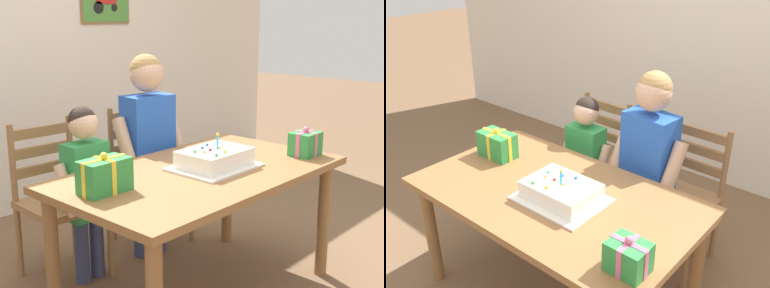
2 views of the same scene
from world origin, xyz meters
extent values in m
cube|color=silver|center=(0.00, 1.95, 1.30)|extent=(6.40, 0.08, 2.60)
cube|color=olive|center=(0.93, 1.90, 1.64)|extent=(0.51, 0.02, 0.39)
cube|color=#4C8E3D|center=(0.93, 1.89, 1.64)|extent=(0.48, 0.01, 0.36)
cylinder|color=black|center=(0.85, 1.88, 1.58)|extent=(0.10, 0.01, 0.10)
cylinder|color=black|center=(1.02, 1.88, 1.58)|extent=(0.06, 0.01, 0.06)
cube|color=olive|center=(0.00, 0.00, 0.71)|extent=(1.53, 0.88, 0.04)
cylinder|color=olive|center=(0.68, -0.36, 0.34)|extent=(0.07, 0.07, 0.69)
cylinder|color=olive|center=(-0.68, 0.36, 0.34)|extent=(0.07, 0.07, 0.69)
cylinder|color=olive|center=(0.68, 0.36, 0.34)|extent=(0.07, 0.07, 0.69)
cube|color=white|center=(0.08, -0.03, 0.73)|extent=(0.44, 0.34, 0.01)
cube|color=white|center=(0.08, -0.03, 0.78)|extent=(0.36, 0.26, 0.09)
cylinder|color=#33ADE5|center=(0.09, -0.04, 0.86)|extent=(0.01, 0.01, 0.07)
sphere|color=yellow|center=(0.09, -0.04, 0.91)|extent=(0.02, 0.02, 0.02)
sphere|color=yellow|center=(0.10, -0.04, 0.84)|extent=(0.02, 0.02, 0.02)
sphere|color=yellow|center=(0.06, -0.12, 0.84)|extent=(0.02, 0.02, 0.02)
sphere|color=blue|center=(0.04, 0.02, 0.84)|extent=(0.02, 0.02, 0.02)
sphere|color=blue|center=(0.11, 0.05, 0.84)|extent=(0.02, 0.02, 0.02)
sphere|color=green|center=(-0.04, 0.00, 0.84)|extent=(0.02, 0.02, 0.02)
sphere|color=red|center=(0.04, -0.04, 0.84)|extent=(0.02, 0.02, 0.02)
sphere|color=orange|center=(-0.02, -0.04, 0.84)|extent=(0.01, 0.01, 0.01)
sphere|color=green|center=(-0.03, -0.13, 0.84)|extent=(0.02, 0.02, 0.02)
cube|color=#2D8E42|center=(-0.55, 0.09, 0.80)|extent=(0.23, 0.13, 0.15)
cube|color=yellow|center=(-0.55, 0.09, 0.80)|extent=(0.24, 0.02, 0.16)
cube|color=yellow|center=(-0.55, 0.09, 0.80)|extent=(0.02, 0.14, 0.16)
sphere|color=yellow|center=(-0.55, 0.09, 0.90)|extent=(0.04, 0.04, 0.04)
cube|color=#2D8E42|center=(0.63, -0.25, 0.79)|extent=(0.17, 0.13, 0.13)
cube|color=#DB668E|center=(0.63, -0.25, 0.79)|extent=(0.17, 0.02, 0.14)
cube|color=#DB668E|center=(0.63, -0.25, 0.79)|extent=(0.02, 0.14, 0.14)
sphere|color=#DB668E|center=(0.63, -0.25, 0.88)|extent=(0.04, 0.04, 0.04)
cube|color=#996B42|center=(-0.36, 0.75, 0.45)|extent=(0.43, 0.43, 0.04)
cylinder|color=#996B42|center=(-0.17, 0.55, 0.21)|extent=(0.04, 0.04, 0.43)
cylinder|color=#996B42|center=(-0.55, 0.56, 0.21)|extent=(0.04, 0.04, 0.43)
cylinder|color=#996B42|center=(-0.16, 0.93, 0.21)|extent=(0.04, 0.04, 0.43)
cylinder|color=#996B42|center=(-0.54, 0.94, 0.21)|extent=(0.04, 0.04, 0.43)
cylinder|color=#996B42|center=(-0.16, 0.93, 0.70)|extent=(0.04, 0.04, 0.45)
cylinder|color=#996B42|center=(-0.54, 0.94, 0.70)|extent=(0.04, 0.04, 0.45)
cube|color=#996B42|center=(-0.35, 0.94, 0.63)|extent=(0.36, 0.04, 0.06)
cube|color=#996B42|center=(-0.35, 0.94, 0.74)|extent=(0.36, 0.04, 0.06)
cube|color=#996B42|center=(-0.35, 0.94, 0.85)|extent=(0.36, 0.04, 0.06)
cube|color=#996B42|center=(0.36, 0.75, 0.45)|extent=(0.43, 0.43, 0.04)
cylinder|color=#996B42|center=(0.54, 0.55, 0.21)|extent=(0.04, 0.04, 0.43)
cylinder|color=#996B42|center=(0.16, 0.56, 0.21)|extent=(0.04, 0.04, 0.43)
cylinder|color=#996B42|center=(0.55, 0.93, 0.21)|extent=(0.04, 0.04, 0.43)
cylinder|color=#996B42|center=(0.17, 0.94, 0.21)|extent=(0.04, 0.04, 0.43)
cylinder|color=#996B42|center=(0.55, 0.93, 0.70)|extent=(0.04, 0.04, 0.45)
cylinder|color=#996B42|center=(0.17, 0.94, 0.70)|extent=(0.04, 0.04, 0.45)
cube|color=#996B42|center=(0.36, 0.94, 0.63)|extent=(0.36, 0.04, 0.06)
cube|color=#996B42|center=(0.36, 0.94, 0.74)|extent=(0.36, 0.04, 0.06)
cube|color=#996B42|center=(0.36, 0.94, 0.85)|extent=(0.36, 0.04, 0.06)
cylinder|color=#38426B|center=(0.27, 0.60, 0.24)|extent=(0.10, 0.10, 0.48)
cylinder|color=#38426B|center=(0.13, 0.62, 0.24)|extent=(0.10, 0.10, 0.48)
cube|color=blue|center=(0.20, 0.61, 0.76)|extent=(0.32, 0.22, 0.55)
cylinder|color=tan|center=(0.38, 0.55, 0.74)|extent=(0.10, 0.24, 0.37)
cylinder|color=tan|center=(0.01, 0.59, 0.74)|extent=(0.10, 0.24, 0.37)
sphere|color=tan|center=(0.20, 0.61, 1.16)|extent=(0.21, 0.21, 0.21)
sphere|color=#A87F4C|center=(0.20, 0.62, 1.19)|extent=(0.20, 0.20, 0.20)
cylinder|color=#38426B|center=(-0.23, 0.61, 0.19)|extent=(0.08, 0.08, 0.39)
cylinder|color=#38426B|center=(-0.34, 0.61, 0.19)|extent=(0.08, 0.08, 0.39)
cube|color=#2D934C|center=(-0.28, 0.61, 0.61)|extent=(0.24, 0.15, 0.44)
cylinder|color=#E0B293|center=(-0.13, 0.58, 0.59)|extent=(0.07, 0.18, 0.29)
cylinder|color=#E0B293|center=(-0.43, 0.58, 0.59)|extent=(0.07, 0.18, 0.29)
sphere|color=#E0B293|center=(-0.28, 0.61, 0.93)|extent=(0.17, 0.17, 0.17)
sphere|color=#2D231E|center=(-0.28, 0.62, 0.95)|extent=(0.16, 0.16, 0.16)
camera|label=1|loc=(-1.97, -1.73, 1.51)|focal=49.17mm
camera|label=2|loc=(1.36, -1.43, 1.96)|focal=40.87mm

